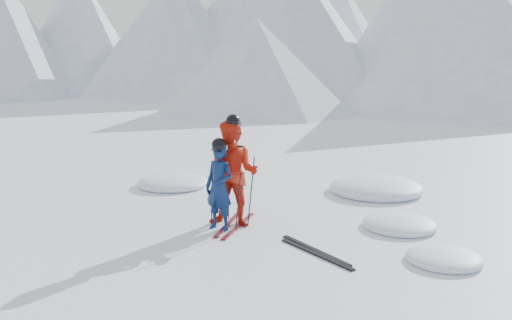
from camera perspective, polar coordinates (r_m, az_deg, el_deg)
The scene contains 12 objects.
ground at distance 9.87m, azimuth 7.51°, elevation -7.88°, with size 160.00×160.00×0.00m, color white.
skier_blue at distance 9.94m, azimuth -3.89°, elevation -2.88°, with size 0.58×0.38×1.60m, color #0C1F4A.
skier_red at distance 10.11m, azimuth -2.41°, elevation -1.45°, with size 0.98×0.76×2.01m, color red.
pole_blue_left at distance 10.30m, azimuth -4.66°, elevation -3.94°, with size 0.02×0.02×1.07m, color black.
pole_blue_right at distance 10.05m, azimuth -1.87°, elevation -4.28°, with size 0.02×0.02×1.07m, color black.
pole_red_left at distance 10.56m, azimuth -2.87°, elevation -2.81°, with size 0.02×0.02×1.34m, color black.
pole_red_right at distance 10.13m, azimuth -0.52°, elevation -3.36°, with size 0.02×0.02×1.34m, color black.
ski_worn_left at distance 10.43m, azimuth -2.89°, elevation -6.70°, with size 0.09×1.70×0.03m, color black.
ski_worn_right at distance 10.29m, azimuth -1.83°, elevation -6.93°, with size 0.09×1.70×0.03m, color black.
ski_loose_a at distance 9.08m, azimuth 6.23°, elevation -9.40°, with size 0.09×1.70×0.03m, color black.
ski_loose_b at distance 8.91m, azimuth 6.33°, elevation -9.79°, with size 0.09×1.70×0.03m, color black.
snow_lumps at distance 12.46m, azimuth 6.86°, elevation -3.98°, with size 8.53×5.33×0.48m.
Camera 1 is at (4.24, -8.36, 3.09)m, focal length 38.00 mm.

